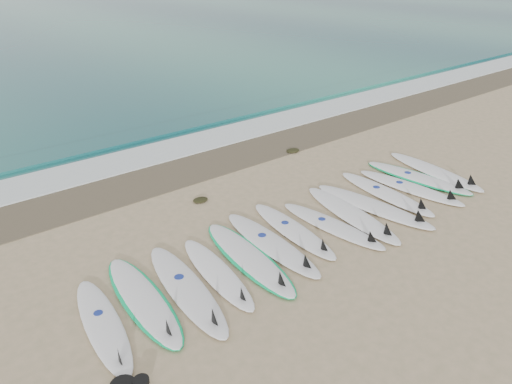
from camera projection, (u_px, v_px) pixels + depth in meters
ground at (312, 229)px, 9.65m from camera, size 120.00×120.00×0.00m
wet_sand_band at (196, 166)px, 12.51m from camera, size 120.00×1.80×0.01m
foam_band at (168, 150)px, 13.48m from camera, size 120.00×1.40×0.04m
wave_crest at (141, 135)px, 14.52m from camera, size 120.00×1.00×0.10m
surfboard_0 at (104, 326)px, 7.06m from camera, size 0.87×2.44×0.31m
surfboard_1 at (144, 300)px, 7.60m from camera, size 0.91×2.68×0.33m
surfboard_2 at (188, 290)px, 7.81m from camera, size 0.99×2.82×0.35m
surfboard_3 at (218, 274)px, 8.22m from camera, size 0.85×2.43×0.31m
surfboard_4 at (250, 258)px, 8.64m from camera, size 1.01×2.81×0.35m
surfboard_5 at (273, 244)px, 9.03m from camera, size 0.77×2.76×0.35m
surfboard_6 at (295, 231)px, 9.49m from camera, size 0.83×2.57×0.32m
surfboard_7 at (334, 226)px, 9.65m from camera, size 0.67×2.52×0.32m
surfboard_8 at (353, 215)px, 10.06m from camera, size 1.07×2.89×0.36m
surfboard_9 at (376, 207)px, 10.38m from camera, size 0.85×2.89×0.36m
surfboard_10 at (388, 194)px, 10.94m from camera, size 0.83×2.73×0.34m
surfboard_11 at (412, 188)px, 11.22m from camera, size 0.77×2.67×0.34m
surfboard_12 at (419, 178)px, 11.75m from camera, size 0.91×2.76×0.34m
surfboard_13 at (437, 172)px, 12.05m from camera, size 0.99×2.88×0.36m
seaweed_near at (200, 200)px, 10.73m from camera, size 0.34×0.26×0.07m
seaweed_far at (293, 151)px, 13.41m from camera, size 0.39×0.30×0.07m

